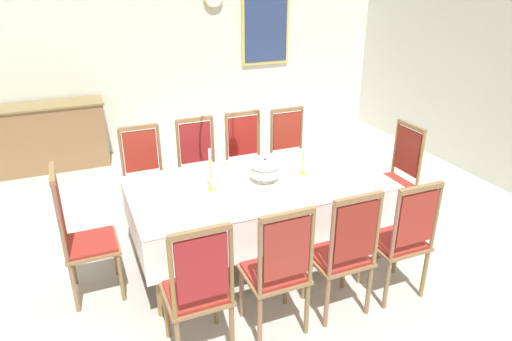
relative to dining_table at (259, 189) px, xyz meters
name	(u,v)px	position (x,y,z in m)	size (l,w,h in m)	color
ground	(265,264)	(0.00, -0.15, -0.71)	(6.76, 6.89, 0.04)	#B6B1A8
back_wall	(168,30)	(0.00, 3.33, 1.03)	(6.76, 0.08, 3.45)	silver
dining_table	(259,189)	(0.00, 0.00, 0.00)	(2.28, 1.17, 0.76)	brown
tablecloth	(259,192)	(0.00, 0.00, -0.03)	(2.30, 1.19, 0.40)	white
chair_south_a	(199,289)	(-0.86, -0.99, -0.13)	(0.44, 0.42, 1.10)	brown
chair_north_a	(145,177)	(-0.86, 0.99, -0.14)	(0.44, 0.42, 1.07)	olive
chair_south_b	(278,269)	(-0.27, -0.99, -0.13)	(0.44, 0.42, 1.09)	#7D5F48
chair_north_b	(200,167)	(-0.27, 0.99, -0.13)	(0.44, 0.42, 1.09)	brown
chair_south_c	(343,251)	(0.28, -0.99, -0.13)	(0.44, 0.42, 1.10)	olive
chair_north_c	(247,160)	(0.28, 0.99, -0.13)	(0.44, 0.42, 1.09)	#895C45
chair_south_d	(402,237)	(0.83, -0.99, -0.14)	(0.44, 0.42, 1.07)	olive
chair_north_d	(291,153)	(0.83, 0.99, -0.14)	(0.44, 0.42, 1.07)	brown
chair_head_west	(81,235)	(-1.55, 0.00, -0.11)	(0.42, 0.44, 1.16)	olive
chair_head_east	(395,175)	(1.55, 0.00, -0.13)	(0.42, 0.44, 1.11)	olive
soup_tureen	(265,170)	(0.06, 0.00, 0.19)	(0.28, 0.28, 0.23)	silver
candlestick_west	(210,174)	(-0.45, 0.00, 0.23)	(0.07, 0.07, 0.39)	gold
candlestick_east	(303,160)	(0.45, 0.00, 0.21)	(0.07, 0.07, 0.35)	gold
bowl_near_left	(325,148)	(0.97, 0.47, 0.10)	(0.18, 0.18, 0.04)	silver
bowl_near_right	(239,162)	(-0.01, 0.46, 0.10)	(0.19, 0.19, 0.04)	silver
spoon_primary	(334,147)	(1.09, 0.49, 0.08)	(0.03, 0.18, 0.01)	gold
spoon_secondary	(226,164)	(-0.14, 0.49, 0.08)	(0.05, 0.18, 0.01)	gold
sideboard	(51,137)	(-1.76, 3.02, -0.24)	(1.44, 0.48, 0.90)	olive
framed_painting	(266,27)	(1.50, 3.27, 1.01)	(0.79, 0.05, 1.12)	#D1B251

